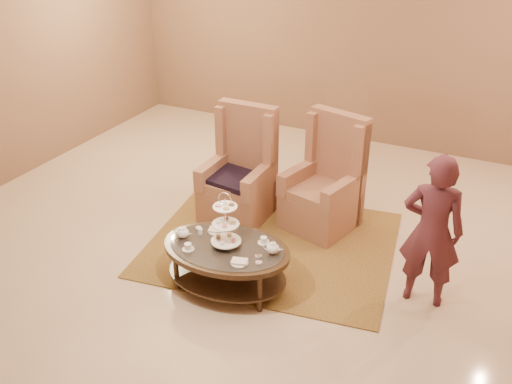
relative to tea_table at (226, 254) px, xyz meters
The scene contains 8 objects.
ground 0.58m from the tea_table, 74.65° to the left, with size 8.00×8.00×0.00m, color beige.
ceiling 0.58m from the tea_table, 74.65° to the left, with size 8.00×8.00×0.02m, color white.
wall_back 4.61m from the tea_table, 88.56° to the left, with size 8.00×0.04×3.50m, color #88634A.
rug 1.01m from the tea_table, 84.71° to the left, with size 3.01×2.62×0.01m.
tea_table is the anchor object (origin of this frame).
armchair_left 1.49m from the tea_table, 112.00° to the left, with size 0.75×0.78×1.39m.
armchair_right 1.68m from the tea_table, 73.99° to the left, with size 0.92×0.94×1.38m.
person 1.99m from the tea_table, 20.14° to the left, with size 0.61×0.43×1.58m.
Camera 1 is at (2.24, -4.53, 3.62)m, focal length 40.00 mm.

